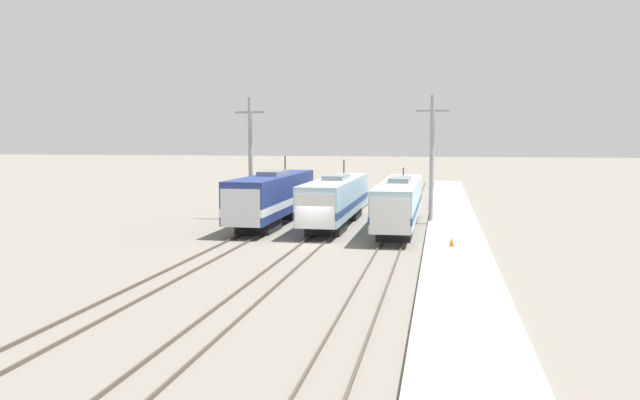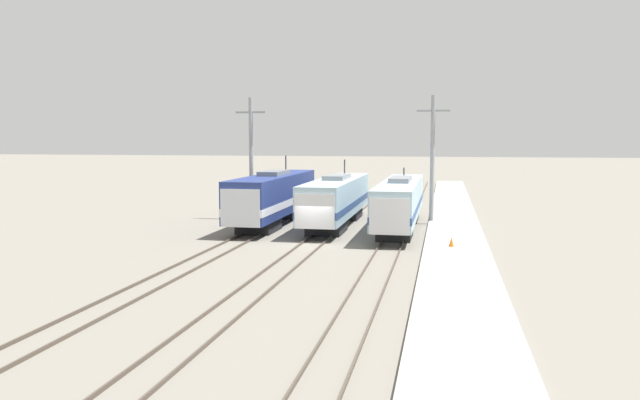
# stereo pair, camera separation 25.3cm
# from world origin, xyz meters

# --- Properties ---
(ground_plane) EXTENTS (400.00, 400.00, 0.00)m
(ground_plane) POSITION_xyz_m (0.00, 0.00, 0.00)
(ground_plane) COLOR slate
(rail_pair_far_left) EXTENTS (1.51, 120.00, 0.15)m
(rail_pair_far_left) POSITION_xyz_m (-5.18, 0.00, 0.07)
(rail_pair_far_left) COLOR #4C4238
(rail_pair_far_left) RESTS_ON ground_plane
(rail_pair_center) EXTENTS (1.51, 120.00, 0.15)m
(rail_pair_center) POSITION_xyz_m (0.00, 0.00, 0.07)
(rail_pair_center) COLOR #4C4238
(rail_pair_center) RESTS_ON ground_plane
(rail_pair_far_right) EXTENTS (1.51, 120.00, 0.15)m
(rail_pair_far_right) POSITION_xyz_m (5.18, 0.00, 0.07)
(rail_pair_far_right) COLOR #4C4238
(rail_pair_far_right) RESTS_ON ground_plane
(locomotive_far_left) EXTENTS (3.10, 17.58, 5.52)m
(locomotive_far_left) POSITION_xyz_m (-5.18, 8.24, 2.26)
(locomotive_far_left) COLOR black
(locomotive_far_left) RESTS_ON ground_plane
(locomotive_center) EXTENTS (3.04, 17.80, 5.21)m
(locomotive_center) POSITION_xyz_m (0.00, 8.57, 2.12)
(locomotive_center) COLOR #232326
(locomotive_center) RESTS_ON ground_plane
(locomotive_far_right) EXTENTS (2.82, 19.01, 4.58)m
(locomotive_far_right) POSITION_xyz_m (5.18, 7.65, 2.09)
(locomotive_far_right) COLOR #232326
(locomotive_far_right) RESTS_ON ground_plane
(catenary_tower_left) EXTENTS (2.65, 0.36, 10.52)m
(catenary_tower_left) POSITION_xyz_m (-7.90, 11.21, 5.46)
(catenary_tower_left) COLOR gray
(catenary_tower_left) RESTS_ON ground_plane
(catenary_tower_right) EXTENTS (2.65, 0.36, 10.52)m
(catenary_tower_right) POSITION_xyz_m (7.54, 11.21, 5.46)
(catenary_tower_right) COLOR gray
(catenary_tower_right) RESTS_ON ground_plane
(platform) EXTENTS (4.00, 120.00, 0.29)m
(platform) POSITION_xyz_m (9.34, 0.00, 0.14)
(platform) COLOR #A8A59E
(platform) RESTS_ON ground_plane
(traffic_cone) EXTENTS (0.33, 0.33, 0.59)m
(traffic_cone) POSITION_xyz_m (9.04, -1.10, 0.58)
(traffic_cone) COLOR orange
(traffic_cone) RESTS_ON platform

